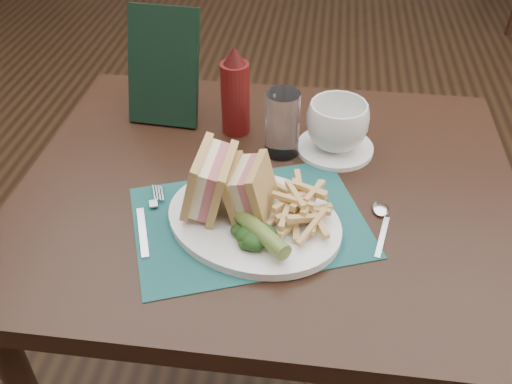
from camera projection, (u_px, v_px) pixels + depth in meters
The scene contains 16 objects.
floor at pixel (282, 269), 1.90m from camera, with size 7.00×7.00×0.00m, color black.
table_main at pixel (266, 315), 1.27m from camera, with size 0.90×0.75×0.75m, color black, non-canonical shape.
placemat at pixel (249, 221), 0.96m from camera, with size 0.38×0.27×0.00m, color #184D4C.
plate at pixel (254, 221), 0.95m from camera, with size 0.30×0.24×0.01m, color white, non-canonical shape.
sandwich_half_a at pixel (197, 179), 0.93m from camera, with size 0.06×0.11×0.10m, color tan, non-canonical shape.
sandwich_half_b at pixel (237, 186), 0.93m from camera, with size 0.06×0.09×0.09m, color tan, non-canonical shape.
kale_garnish at pixel (253, 235), 0.89m from camera, with size 0.11×0.08×0.03m, color #153212, non-canonical shape.
pickle_spear at pixel (261, 232), 0.88m from camera, with size 0.03×0.03×0.12m, color #506C29.
fries_pile at pixel (299, 204), 0.93m from camera, with size 0.18×0.20×0.05m, color tan, non-canonical shape.
fork at pixel (147, 218), 0.95m from camera, with size 0.03×0.17×0.01m, color silver, non-canonical shape.
spoon at pixel (382, 225), 0.94m from camera, with size 0.03×0.15×0.01m, color silver, non-canonical shape.
saucer at pixel (335, 148), 1.12m from camera, with size 0.15×0.15×0.01m, color white.
coffee_cup at pixel (337, 125), 1.09m from camera, with size 0.12×0.12×0.09m, color white.
drinking_glass at pixel (282, 124), 1.08m from camera, with size 0.07×0.07×0.13m, color white.
ketchup_bottle at pixel (235, 90), 1.12m from camera, with size 0.06×0.06×0.19m, color #4F0E0D, non-canonical shape.
check_presenter at pixel (163, 67), 1.15m from camera, with size 0.15×0.02×0.24m, color black.
Camera 1 is at (0.08, -1.32, 1.39)m, focal length 40.00 mm.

